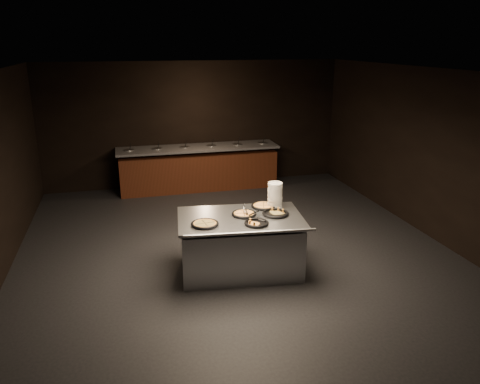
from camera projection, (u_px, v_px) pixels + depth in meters
The scene contains 11 objects.
room at pixel (235, 166), 7.33m from camera, with size 7.02×8.02×2.92m.
salad_bar at pixel (199, 170), 10.92m from camera, with size 3.70×0.83×1.18m.
serving_counter at pixel (240, 245), 6.97m from camera, with size 1.93×1.37×0.87m.
plate_stack at pixel (275, 195), 7.21m from camera, with size 0.23×0.23×0.38m, color silver.
pan_veggie_whole at pixel (205, 224), 6.53m from camera, with size 0.39×0.39×0.04m.
pan_cheese_whole at pixel (244, 214), 6.91m from camera, with size 0.37×0.37×0.04m.
pan_cheese_slices_a at pixel (264, 206), 7.24m from camera, with size 0.38×0.38×0.04m.
pan_cheese_slices_b at pixel (257, 223), 6.56m from camera, with size 0.35×0.35×0.04m.
pan_veggie_slices at pixel (275, 213), 6.93m from camera, with size 0.39×0.39×0.04m.
server_left at pixel (245, 209), 6.93m from camera, with size 0.09×0.30×0.14m.
server_right at pixel (257, 215), 6.71m from camera, with size 0.24×0.25×0.15m.
Camera 1 is at (-1.68, -6.89, 3.32)m, focal length 35.00 mm.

